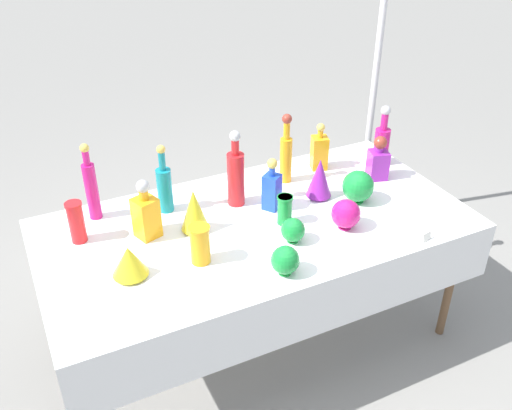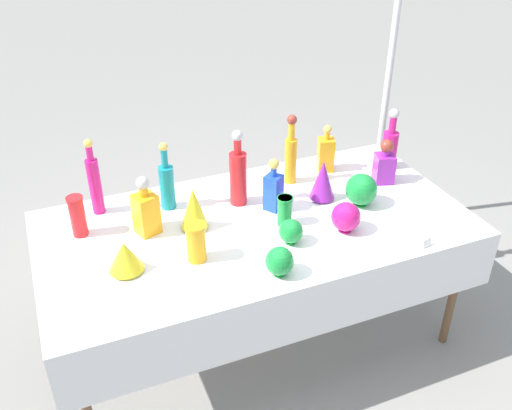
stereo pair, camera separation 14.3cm
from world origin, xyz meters
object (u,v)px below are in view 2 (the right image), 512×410
object	(u,v)px
tall_bottle_3	(238,174)
canopy_pole	(385,109)
round_bowl_2	(279,261)
cardboard_box_behind_right	(159,239)
tall_bottle_0	(390,145)
square_decanter_1	(146,210)
tall_bottle_2	(167,183)
slender_vase_2	(285,210)
slender_vase_0	(77,215)
fluted_vase_0	(125,256)
round_bowl_0	(361,189)
round_bowl_1	(291,231)
fluted_vase_2	(323,180)
tall_bottle_1	(95,182)
fluted_vase_1	(194,208)
cardboard_box_behind_left	(209,233)
square_decanter_0	(385,164)
square_decanter_2	(273,189)
round_bowl_3	(346,217)
tall_bottle_4	(291,154)
square_decanter_3	(326,153)
slender_vase_1	(196,241)

from	to	relation	value
tall_bottle_3	canopy_pole	distance (m)	1.36
round_bowl_2	cardboard_box_behind_right	distance (m)	1.54
tall_bottle_0	square_decanter_1	distance (m)	1.43
tall_bottle_2	slender_vase_2	bearing A→B (deg)	-37.26
slender_vase_0	fluted_vase_0	xyz separation A→B (m)	(0.15, -0.36, -0.03)
tall_bottle_3	round_bowl_0	world-z (taller)	tall_bottle_3
square_decanter_1	round_bowl_1	world-z (taller)	square_decanter_1
fluted_vase_2	cardboard_box_behind_right	bearing A→B (deg)	129.52
tall_bottle_0	round_bowl_1	bearing A→B (deg)	-150.81
fluted_vase_0	round_bowl_1	world-z (taller)	fluted_vase_0
round_bowl_0	tall_bottle_1	bearing A→B (deg)	160.63
slender_vase_2	fluted_vase_2	xyz separation A→B (m)	(0.28, 0.14, 0.03)
fluted_vase_1	square_decanter_1	bearing A→B (deg)	165.81
round_bowl_2	cardboard_box_behind_left	bearing A→B (deg)	86.15
fluted_vase_2	cardboard_box_behind_left	world-z (taller)	fluted_vase_2
slender_vase_2	fluted_vase_2	world-z (taller)	fluted_vase_2
square_decanter_0	tall_bottle_2	bearing A→B (deg)	170.77
tall_bottle_0	square_decanter_1	bearing A→B (deg)	-174.90
square_decanter_2	round_bowl_3	xyz separation A→B (m)	(0.24, -0.31, -0.04)
tall_bottle_3	fluted_vase_1	bearing A→B (deg)	-153.31
square_decanter_1	round_bowl_1	size ratio (longest dim) A/B	2.46
tall_bottle_3	canopy_pole	world-z (taller)	canopy_pole
round_bowl_1	tall_bottle_2	bearing A→B (deg)	130.23
fluted_vase_2	round_bowl_1	size ratio (longest dim) A/B	1.80
tall_bottle_0	fluted_vase_0	distance (m)	1.63
square_decanter_2	tall_bottle_3	bearing A→B (deg)	139.36
fluted_vase_1	round_bowl_1	size ratio (longest dim) A/B	1.80
round_bowl_0	round_bowl_1	xyz separation A→B (m)	(-0.47, -0.17, -0.03)
fluted_vase_0	fluted_vase_2	size ratio (longest dim) A/B	0.71
fluted_vase_0	square_decanter_2	bearing A→B (deg)	15.76
tall_bottle_4	slender_vase_2	bearing A→B (deg)	-118.96
slender_vase_2	fluted_vase_0	distance (m)	0.79
tall_bottle_4	square_decanter_1	distance (m)	0.86
square_decanter_3	fluted_vase_1	world-z (taller)	square_decanter_3
slender_vase_2	round_bowl_3	xyz separation A→B (m)	(0.24, -0.16, -0.00)
slender_vase_0	round_bowl_1	size ratio (longest dim) A/B	1.69
fluted_vase_2	slender_vase_0	bearing A→B (deg)	173.23
round_bowl_1	cardboard_box_behind_right	distance (m)	1.41
round_bowl_1	cardboard_box_behind_left	world-z (taller)	round_bowl_1
tall_bottle_4	square_decanter_3	distance (m)	0.25
tall_bottle_0	round_bowl_1	size ratio (longest dim) A/B	2.93
fluted_vase_2	round_bowl_3	bearing A→B (deg)	-96.88
tall_bottle_1	square_decanter_0	distance (m)	1.52
tall_bottle_0	slender_vase_1	xyz separation A→B (m)	(-1.27, -0.42, -0.04)
round_bowl_2	square_decanter_2	bearing A→B (deg)	68.96
tall_bottle_1	square_decanter_1	size ratio (longest dim) A/B	1.34
round_bowl_3	cardboard_box_behind_right	bearing A→B (deg)	120.04
tall_bottle_1	round_bowl_3	distance (m)	1.23
slender_vase_0	round_bowl_2	distance (m)	0.98
tall_bottle_4	cardboard_box_behind_right	size ratio (longest dim) A/B	0.73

